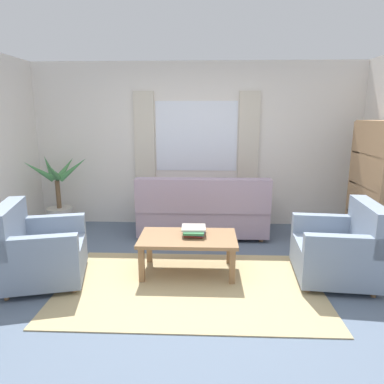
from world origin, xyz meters
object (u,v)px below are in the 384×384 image
(couch, at_px, (203,212))
(armchair_left, at_px, (38,251))
(book_stack_on_table, at_px, (194,230))
(coffee_table, at_px, (188,241))
(bookshelf, at_px, (372,192))
(armchair_right, at_px, (340,250))
(potted_plant, at_px, (59,203))

(couch, height_order, armchair_left, couch)
(armchair_left, bearing_deg, book_stack_on_table, -92.38)
(coffee_table, distance_m, bookshelf, 2.55)
(armchair_right, relative_size, potted_plant, 0.76)
(couch, distance_m, coffee_table, 1.28)
(couch, height_order, coffee_table, couch)
(armchair_left, relative_size, armchair_right, 1.12)
(armchair_right, height_order, coffee_table, armchair_right)
(armchair_left, relative_size, potted_plant, 0.85)
(potted_plant, bearing_deg, bookshelf, -7.94)
(book_stack_on_table, bearing_deg, coffee_table, -135.19)
(potted_plant, xyz_separation_m, bookshelf, (4.48, -0.63, 0.36))
(bookshelf, bearing_deg, book_stack_on_table, 107.62)
(armchair_right, distance_m, potted_plant, 4.07)
(armchair_left, height_order, book_stack_on_table, armchair_left)
(couch, xyz_separation_m, potted_plant, (-2.26, 0.16, 0.07))
(couch, distance_m, armchair_left, 2.35)
(potted_plant, bearing_deg, coffee_table, -34.25)
(coffee_table, relative_size, book_stack_on_table, 3.41)
(armchair_left, xyz_separation_m, potted_plant, (-0.49, 1.71, 0.09))
(armchair_left, distance_m, bookshelf, 4.16)
(armchair_right, height_order, potted_plant, potted_plant)
(couch, relative_size, armchair_left, 1.87)
(book_stack_on_table, relative_size, potted_plant, 0.27)
(couch, distance_m, book_stack_on_table, 1.21)
(armchair_right, bearing_deg, potted_plant, -107.20)
(book_stack_on_table, xyz_separation_m, bookshelf, (2.31, 0.74, 0.31))
(armchair_left, xyz_separation_m, armchair_right, (3.28, 0.17, 0.00))
(armchair_right, height_order, bookshelf, bookshelf)
(bookshelf, bearing_deg, armchair_left, 105.24)
(coffee_table, relative_size, potted_plant, 0.92)
(armchair_left, relative_size, bookshelf, 0.59)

